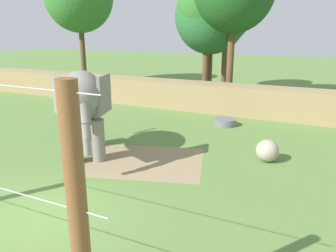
{
  "coord_description": "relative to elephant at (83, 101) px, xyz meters",
  "views": [
    {
      "loc": [
        6.31,
        -5.42,
        4.72
      ],
      "look_at": [
        1.53,
        4.77,
        1.4
      ],
      "focal_mm": 35.0,
      "sensor_mm": 36.0,
      "label": 1
    }
  ],
  "objects": [
    {
      "name": "tree_right_of_centre",
      "position": [
        0.45,
        13.37,
        3.4
      ],
      "size": [
        4.95,
        4.95,
        8.24
      ],
      "color": "brown",
      "rests_on": "ground"
    },
    {
      "name": "enrichment_ball",
      "position": [
        6.35,
        2.52,
        -1.8
      ],
      "size": [
        0.84,
        0.84,
        0.84
      ],
      "primitive_type": "sphere",
      "color": "tan",
      "rests_on": "ground"
    },
    {
      "name": "embankment_wall",
      "position": [
        1.53,
        9.31,
        -1.39
      ],
      "size": [
        36.0,
        1.8,
        1.64
      ],
      "primitive_type": "cube",
      "color": "#997F56",
      "rests_on": "ground"
    },
    {
      "name": "ground_plane",
      "position": [
        1.53,
        -3.91,
        -2.21
      ],
      "size": [
        120.0,
        120.0,
        0.0
      ],
      "primitive_type": "plane",
      "color": "#5B7F3D"
    },
    {
      "name": "tree_behind_wall",
      "position": [
        0.66,
        16.58,
        3.4
      ],
      "size": [
        3.64,
        3.64,
        7.58
      ],
      "color": "brown",
      "rests_on": "ground"
    },
    {
      "name": "elephant",
      "position": [
        0.0,
        0.0,
        0.0
      ],
      "size": [
        3.63,
        3.88,
        3.34
      ],
      "color": "gray",
      "rests_on": "ground"
    },
    {
      "name": "tree_far_left",
      "position": [
        0.38,
        12.76,
        3.93
      ],
      "size": [
        4.0,
        4.0,
        8.29
      ],
      "color": "brown",
      "rests_on": "ground"
    },
    {
      "name": "dirt_patch",
      "position": [
        2.22,
        0.56,
        -2.21
      ],
      "size": [
        5.07,
        4.38,
        0.01
      ],
      "primitive_type": "cube",
      "rotation": [
        0.0,
        0.0,
        0.29
      ],
      "color": "#937F5B",
      "rests_on": "ground"
    },
    {
      "name": "water_tub",
      "position": [
        3.65,
        6.54,
        -2.03
      ],
      "size": [
        1.1,
        1.1,
        0.35
      ],
      "color": "slate",
      "rests_on": "ground"
    }
  ]
}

